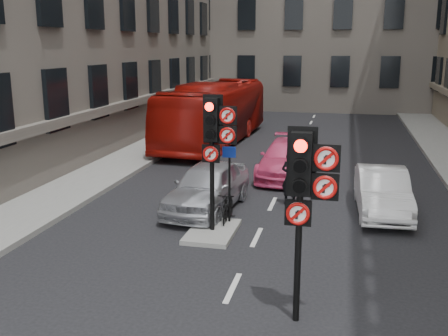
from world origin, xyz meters
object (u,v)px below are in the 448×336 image
at_px(motorcycle, 228,206).
at_px(info_sign, 229,174).
at_px(car_silver, 207,186).
at_px(motorcyclist, 290,178).
at_px(signal_far, 215,134).
at_px(signal_near, 305,185).
at_px(car_pink, 287,159).
at_px(bus_red, 215,113).
at_px(car_white, 382,191).

relative_size(motorcycle, info_sign, 0.73).
height_order(car_silver, info_sign, info_sign).
bearing_deg(motorcyclist, motorcycle, 77.41).
xyz_separation_m(signal_far, motorcyclist, (1.65, 3.06, -1.84)).
height_order(signal_near, motorcyclist, signal_near).
relative_size(motorcyclist, info_sign, 0.81).
bearing_deg(signal_near, car_silver, 119.11).
xyz_separation_m(signal_near, signal_far, (-2.60, 4.00, 0.12)).
xyz_separation_m(car_pink, bus_red, (-4.35, 6.07, 0.85)).
distance_m(signal_far, motorcycle, 2.46).
height_order(motorcycle, info_sign, info_sign).
xyz_separation_m(signal_near, motorcyclist, (-0.95, 7.06, -1.72)).
height_order(signal_far, bus_red, signal_far).
xyz_separation_m(signal_near, car_white, (1.80, 6.87, -1.92)).
bearing_deg(signal_near, motorcyclist, 97.64).
distance_m(car_silver, motorcyclist, 2.62).
xyz_separation_m(motorcycle, motorcyclist, (1.53, 2.05, 0.40)).
bearing_deg(signal_far, car_white, 33.10).
relative_size(car_white, info_sign, 1.90).
relative_size(car_silver, info_sign, 2.01).
xyz_separation_m(signal_far, car_white, (4.40, 2.87, -2.04)).
xyz_separation_m(signal_near, info_sign, (-2.39, 4.74, -1.09)).
distance_m(car_silver, bus_red, 11.07).
bearing_deg(bus_red, signal_far, -72.10).
bearing_deg(motorcyclist, car_pink, -57.84).
xyz_separation_m(bus_red, motorcyclist, (4.86, -9.72, -0.67)).
relative_size(signal_far, car_white, 0.88).
xyz_separation_m(signal_near, bus_red, (-5.81, 16.77, -1.05)).
bearing_deg(car_white, info_sign, -155.69).
xyz_separation_m(signal_far, car_silver, (-0.75, 2.01, -1.97)).
distance_m(signal_far, car_pink, 7.10).
distance_m(car_silver, motorcycle, 1.35).
height_order(car_silver, bus_red, bus_red).
bearing_deg(motorcyclist, signal_near, 121.85).
distance_m(car_pink, motorcyclist, 3.69).
distance_m(motorcycle, motorcyclist, 2.59).
height_order(car_silver, motorcyclist, motorcyclist).
bearing_deg(signal_near, info_sign, 116.73).
bearing_deg(car_silver, car_white, 14.89).
xyz_separation_m(motorcycle, info_sign, (0.09, -0.27, 1.03)).
height_order(car_pink, motorcycle, car_pink).
relative_size(car_pink, bus_red, 0.43).
bearing_deg(info_sign, motorcyclist, 53.07).
bearing_deg(car_silver, motorcycle, -43.75).
height_order(bus_red, motorcyclist, bus_red).
distance_m(bus_red, info_sign, 12.51).
height_order(signal_near, car_white, signal_near).
relative_size(signal_far, bus_red, 0.32).
xyz_separation_m(bus_red, info_sign, (3.42, -12.03, -0.04)).
height_order(car_white, info_sign, info_sign).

